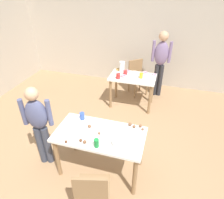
# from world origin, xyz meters

# --- Properties ---
(ground_plane) EXTENTS (6.40, 6.40, 0.00)m
(ground_plane) POSITION_xyz_m (0.00, 0.00, 0.00)
(ground_plane) COLOR #9E7A56
(wall_back) EXTENTS (6.40, 0.10, 2.60)m
(wall_back) POSITION_xyz_m (0.00, 3.20, 1.30)
(wall_back) COLOR #BCB2A3
(wall_back) RESTS_ON ground_plane
(dining_table_near) EXTENTS (1.28, 0.66, 0.75)m
(dining_table_near) POSITION_xyz_m (0.07, -0.05, 0.64)
(dining_table_near) COLOR white
(dining_table_near) RESTS_ON ground_plane
(dining_table_far) EXTENTS (1.01, 0.60, 0.75)m
(dining_table_far) POSITION_xyz_m (0.15, 1.92, 0.62)
(dining_table_far) COLOR white
(dining_table_far) RESTS_ON ground_plane
(chair_near_table) EXTENTS (0.49, 0.49, 0.87)m
(chair_near_table) POSITION_xyz_m (0.22, -0.76, 0.50)
(chair_near_table) COLOR olive
(chair_near_table) RESTS_ON ground_plane
(chair_far_table) EXTENTS (0.56, 0.56, 0.87)m
(chair_far_table) POSITION_xyz_m (0.15, 2.57, 0.50)
(chair_far_table) COLOR olive
(chair_far_table) RESTS_ON ground_plane
(person_girl_near) EXTENTS (0.45, 0.27, 1.39)m
(person_girl_near) POSITION_xyz_m (-0.85, -0.14, 0.83)
(person_girl_near) COLOR #383D4C
(person_girl_near) RESTS_ON ground_plane
(person_adult_far) EXTENTS (0.45, 0.22, 1.61)m
(person_adult_far) POSITION_xyz_m (0.68, 2.59, 0.98)
(person_adult_far) COLOR #28282D
(person_adult_far) RESTS_ON ground_plane
(mixing_bowl) EXTENTS (0.16, 0.16, 0.08)m
(mixing_bowl) POSITION_xyz_m (0.39, -0.19, 0.79)
(mixing_bowl) COLOR white
(mixing_bowl) RESTS_ON dining_table_near
(soda_can) EXTENTS (0.07, 0.07, 0.12)m
(soda_can) POSITION_xyz_m (0.12, -0.30, 0.81)
(soda_can) COLOR #198438
(soda_can) RESTS_ON dining_table_near
(fork_near) EXTENTS (0.17, 0.02, 0.01)m
(fork_near) POSITION_xyz_m (-0.36, -0.00, 0.75)
(fork_near) COLOR silver
(fork_near) RESTS_ON dining_table_near
(cup_near_0) EXTENTS (0.07, 0.07, 0.12)m
(cup_near_0) POSITION_xyz_m (-0.29, 0.19, 0.81)
(cup_near_0) COLOR #3351B2
(cup_near_0) RESTS_ON dining_table_near
(cake_ball_0) EXTENTS (0.05, 0.05, 0.05)m
(cake_ball_0) POSITION_xyz_m (0.45, 0.24, 0.78)
(cake_ball_0) COLOR brown
(cake_ball_0) RESTS_ON dining_table_near
(cake_ball_1) EXTENTS (0.05, 0.05, 0.05)m
(cake_ball_1) POSITION_xyz_m (0.52, 0.21, 0.77)
(cake_ball_1) COLOR brown
(cake_ball_1) RESTS_ON dining_table_near
(cake_ball_2) EXTENTS (0.04, 0.04, 0.04)m
(cake_ball_2) POSITION_xyz_m (-0.30, -0.35, 0.77)
(cake_ball_2) COLOR brown
(cake_ball_2) RESTS_ON dining_table_near
(cake_ball_3) EXTENTS (0.05, 0.05, 0.05)m
(cake_ball_3) POSITION_xyz_m (-0.05, -0.29, 0.77)
(cake_ball_3) COLOR brown
(cake_ball_3) RESTS_ON dining_table_near
(cake_ball_4) EXTENTS (0.04, 0.04, 0.04)m
(cake_ball_4) POSITION_xyz_m (0.64, 0.19, 0.77)
(cake_ball_4) COLOR brown
(cake_ball_4) RESTS_ON dining_table_near
(cake_ball_5) EXTENTS (0.04, 0.04, 0.04)m
(cake_ball_5) POSITION_xyz_m (0.07, -0.07, 0.77)
(cake_ball_5) COLOR brown
(cake_ball_5) RESTS_ON dining_table_near
(cake_ball_6) EXTENTS (0.05, 0.05, 0.05)m
(cake_ball_6) POSITION_xyz_m (-0.11, 0.03, 0.78)
(cake_ball_6) COLOR brown
(cake_ball_6) RESTS_ON dining_table_near
(cake_ball_7) EXTENTS (0.04, 0.04, 0.04)m
(cake_ball_7) POSITION_xyz_m (-0.12, -0.27, 0.77)
(cake_ball_7) COLOR brown
(cake_ball_7) RESTS_ON dining_table_near
(cake_ball_8) EXTENTS (0.05, 0.05, 0.05)m
(cake_ball_8) POSITION_xyz_m (0.60, 0.25, 0.77)
(cake_ball_8) COLOR brown
(cake_ball_8) RESTS_ON dining_table_near
(pitcher_far) EXTENTS (0.12, 0.12, 0.24)m
(pitcher_far) POSITION_xyz_m (-0.14, 2.10, 0.87)
(pitcher_far) COLOR white
(pitcher_far) RESTS_ON dining_table_far
(cup_far_0) EXTENTS (0.09, 0.09, 0.12)m
(cup_far_0) POSITION_xyz_m (-0.13, 1.73, 0.81)
(cup_far_0) COLOR red
(cup_far_0) RESTS_ON dining_table_far
(cup_far_1) EXTENTS (0.09, 0.09, 0.09)m
(cup_far_1) POSITION_xyz_m (-0.03, 1.97, 0.80)
(cup_far_1) COLOR red
(cup_far_1) RESTS_ON dining_table_far
(cup_far_2) EXTENTS (0.07, 0.07, 0.12)m
(cup_far_2) POSITION_xyz_m (0.34, 1.89, 0.81)
(cup_far_2) COLOR yellow
(cup_far_2) RESTS_ON dining_table_far
(donut_far_0) EXTENTS (0.13, 0.13, 0.04)m
(donut_far_0) POSITION_xyz_m (-0.03, 1.86, 0.77)
(donut_far_0) COLOR pink
(donut_far_0) RESTS_ON dining_table_far
(donut_far_1) EXTENTS (0.12, 0.12, 0.04)m
(donut_far_1) POSITION_xyz_m (0.39, 2.16, 0.77)
(donut_far_1) COLOR pink
(donut_far_1) RESTS_ON dining_table_far
(donut_far_2) EXTENTS (0.12, 0.12, 0.04)m
(donut_far_2) POSITION_xyz_m (0.16, 2.12, 0.77)
(donut_far_2) COLOR white
(donut_far_2) RESTS_ON dining_table_far
(donut_far_3) EXTENTS (0.11, 0.11, 0.03)m
(donut_far_3) POSITION_xyz_m (-0.00, 2.14, 0.77)
(donut_far_3) COLOR pink
(donut_far_3) RESTS_ON dining_table_far
(donut_far_4) EXTENTS (0.12, 0.12, 0.03)m
(donut_far_4) POSITION_xyz_m (-0.24, 2.17, 0.77)
(donut_far_4) COLOR gold
(donut_far_4) RESTS_ON dining_table_far
(donut_far_5) EXTENTS (0.11, 0.11, 0.03)m
(donut_far_5) POSITION_xyz_m (0.60, 2.12, 0.77)
(donut_far_5) COLOR pink
(donut_far_5) RESTS_ON dining_table_far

